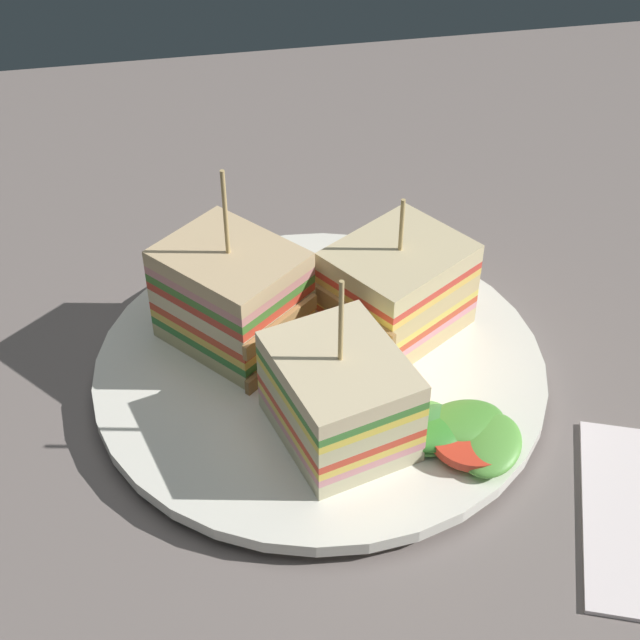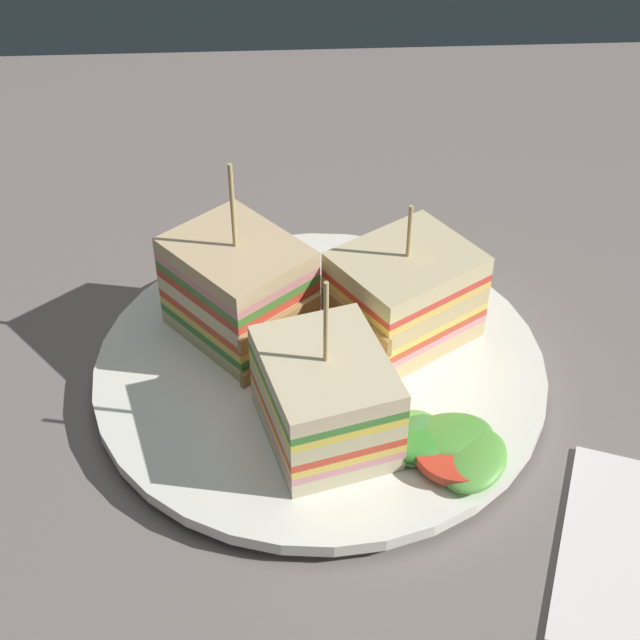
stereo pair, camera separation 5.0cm
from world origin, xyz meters
TOP-DOWN VIEW (x-y plane):
  - ground_plane at (0.00, 0.00)cm, footprint 107.35×85.54cm
  - plate at (0.00, 0.00)cm, footprint 24.49×24.49cm
  - sandwich_wedge_0 at (-0.47, 5.21)cm, footprint 7.40×8.41cm
  - sandwich_wedge_1 at (-4.72, -2.25)cm, footprint 9.12×8.72cm
  - sandwich_wedge_2 at (4.30, -3.00)cm, footprint 8.91×9.10cm
  - salad_garnish at (-5.54, 6.85)cm, footprint 7.19×6.55cm

SIDE VIEW (x-z plane):
  - ground_plane at x=0.00cm, z-range -1.80..0.00cm
  - plate at x=0.00cm, z-range 0.14..1.47cm
  - salad_garnish at x=-5.54cm, z-range 1.16..2.70cm
  - sandwich_wedge_0 at x=-0.47cm, z-range -0.98..8.60cm
  - sandwich_wedge_1 at x=-4.72cm, z-range -0.24..8.20cm
  - sandwich_wedge_2 at x=4.30cm, z-range -1.15..9.57cm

